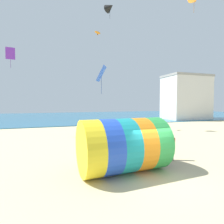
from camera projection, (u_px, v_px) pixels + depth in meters
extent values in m
plane|color=#CCBA8C|center=(155.00, 177.00, 9.13)|extent=(120.00, 120.00, 0.00)
cube|color=#236084|center=(75.00, 116.00, 48.25)|extent=(120.00, 40.00, 0.10)
cylinder|color=yellow|center=(90.00, 148.00, 9.08)|extent=(1.16, 3.06, 3.00)
cylinder|color=blue|center=(107.00, 147.00, 9.43)|extent=(1.16, 3.06, 3.00)
cylinder|color=teal|center=(123.00, 145.00, 9.77)|extent=(1.16, 3.06, 3.00)
cylinder|color=orange|center=(138.00, 144.00, 10.12)|extent=(1.16, 3.06, 3.00)
cylinder|color=green|center=(151.00, 142.00, 10.47)|extent=(1.16, 3.06, 3.00)
cylinder|color=black|center=(158.00, 142.00, 10.66)|extent=(0.25, 2.76, 2.76)
cylinder|color=#726651|center=(172.00, 154.00, 11.74)|extent=(0.24, 0.24, 0.87)
cube|color=red|center=(172.00, 143.00, 11.70)|extent=(0.42, 0.35, 0.65)
sphere|color=beige|center=(172.00, 136.00, 11.67)|extent=(0.24, 0.24, 0.24)
ellipsoid|color=orange|center=(98.00, 33.00, 24.48)|extent=(1.14, 0.93, 0.44)
cube|color=#8F4F12|center=(98.00, 34.00, 24.49)|extent=(0.14, 0.09, 0.27)
cube|color=blue|center=(101.00, 74.00, 17.12)|extent=(1.25, 1.40, 1.50)
cylinder|color=navy|center=(101.00, 85.00, 17.18)|extent=(0.03, 0.03, 1.68)
cone|color=black|center=(110.00, 7.00, 23.49)|extent=(1.57, 1.62, 1.24)
cylinder|color=black|center=(110.00, 14.00, 23.54)|extent=(0.03, 0.03, 1.22)
cone|color=orange|center=(194.00, 0.00, 19.08)|extent=(1.38, 1.37, 1.03)
cylinder|color=#8F4F12|center=(194.00, 8.00, 19.13)|extent=(0.03, 0.03, 1.11)
cube|color=purple|center=(10.00, 53.00, 19.75)|extent=(0.98, 0.35, 1.38)
cylinder|color=#4C1E6B|center=(11.00, 62.00, 19.80)|extent=(0.03, 0.03, 1.39)
cube|color=silver|center=(186.00, 99.00, 40.38)|extent=(9.86, 6.20, 9.67)
cube|color=gray|center=(186.00, 76.00, 40.11)|extent=(10.06, 6.32, 0.50)
cube|color=#2659B2|center=(163.00, 162.00, 10.96)|extent=(0.63, 0.60, 0.36)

